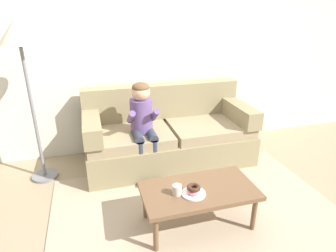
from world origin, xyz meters
The scene contains 12 objects.
ground centered at (0.00, 0.00, 0.00)m, with size 10.00×10.00×0.00m, color #9E896B.
wall_back centered at (0.00, 1.40, 1.40)m, with size 8.00×0.10×2.80m, color silver.
area_rug centered at (0.00, -0.25, 0.01)m, with size 2.78×1.85×0.01m, color tan.
couch centered at (0.03, 0.85, 0.34)m, with size 2.07×0.90×0.95m.
coffee_table centered at (-0.05, -0.41, 0.35)m, with size 1.02×0.54×0.39m.
person_child centered at (-0.34, 0.64, 0.67)m, with size 0.34×0.58×1.10m.
plate centered at (-0.13, -0.47, 0.39)m, with size 0.21×0.21×0.01m, color white.
donut centered at (-0.13, -0.47, 0.42)m, with size 0.12×0.12×0.04m, color pink.
donut_second centered at (-0.13, -0.47, 0.46)m, with size 0.12×0.12×0.04m, color #422619.
mug centered at (-0.26, -0.44, 0.43)m, with size 0.08×0.08×0.09m, color silver.
toy_controller centered at (0.42, -0.04, 0.03)m, with size 0.23×0.09×0.05m.
floor_lamp centered at (-1.51, 0.83, 1.53)m, with size 0.40×0.40×1.79m.
Camera 1 is at (-0.90, -2.38, 1.86)m, focal length 30.55 mm.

